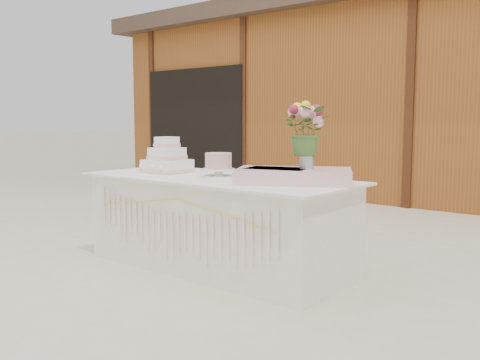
# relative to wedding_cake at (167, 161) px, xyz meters

# --- Properties ---
(ground) EXTENTS (80.00, 80.00, 0.00)m
(ground) POSITION_rel_wedding_cake_xyz_m (0.60, 0.01, -0.88)
(ground) COLOR beige
(ground) RESTS_ON ground
(barn) EXTENTS (12.60, 4.60, 3.30)m
(barn) POSITION_rel_wedding_cake_xyz_m (0.59, 6.00, 0.80)
(barn) COLOR brown
(barn) RESTS_ON ground
(cake_table) EXTENTS (2.40, 1.00, 0.77)m
(cake_table) POSITION_rel_wedding_cake_xyz_m (0.60, 0.00, -0.49)
(cake_table) COLOR silver
(cake_table) RESTS_ON ground
(wedding_cake) EXTENTS (0.37, 0.37, 0.32)m
(wedding_cake) POSITION_rel_wedding_cake_xyz_m (0.00, 0.00, 0.00)
(wedding_cake) COLOR white
(wedding_cake) RESTS_ON cake_table
(pink_cake_stand) EXTENTS (0.28, 0.28, 0.20)m
(pink_cake_stand) POSITION_rel_wedding_cake_xyz_m (0.61, 0.02, 0.00)
(pink_cake_stand) COLOR white
(pink_cake_stand) RESTS_ON cake_table
(satin_runner) EXTENTS (0.99, 0.85, 0.11)m
(satin_runner) POSITION_rel_wedding_cake_xyz_m (1.32, 0.08, -0.06)
(satin_runner) COLOR #F7C7C7
(satin_runner) RESTS_ON cake_table
(flower_vase) EXTENTS (0.11, 0.11, 0.15)m
(flower_vase) POSITION_rel_wedding_cake_xyz_m (1.41, 0.13, 0.07)
(flower_vase) COLOR silver
(flower_vase) RESTS_ON satin_runner
(bouquet) EXTENTS (0.43, 0.41, 0.38)m
(bouquet) POSITION_rel_wedding_cake_xyz_m (1.41, 0.13, 0.33)
(bouquet) COLOR #3B6327
(bouquet) RESTS_ON flower_vase
(loose_flowers) EXTENTS (0.23, 0.35, 0.02)m
(loose_flowers) POSITION_rel_wedding_cake_xyz_m (-0.41, 0.13, -0.10)
(loose_flowers) COLOR #D4818F
(loose_flowers) RESTS_ON cake_table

